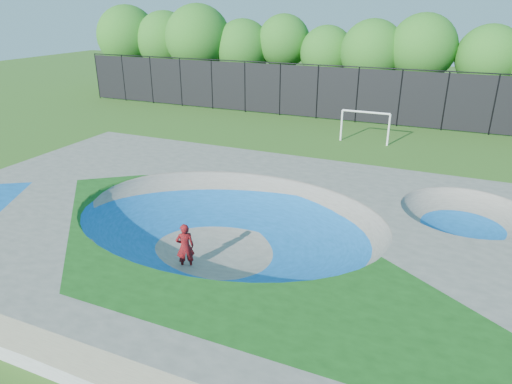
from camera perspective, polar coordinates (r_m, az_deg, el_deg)
ground at (r=16.27m, az=-3.51°, el=-7.40°), size 120.00×120.00×0.00m
skate_deck at (r=15.92m, az=-3.58°, el=-5.05°), size 22.00×14.00×1.50m
skater at (r=15.03m, az=-8.85°, el=-6.78°), size 0.71×0.67×1.63m
skateboard at (r=15.42m, az=-8.68°, el=-9.34°), size 0.76×0.63×0.05m
soccer_goal at (r=29.45m, az=13.50°, el=8.62°), size 3.05×0.12×2.02m
fence at (r=34.69m, az=12.54°, el=11.89°), size 48.09×0.09×4.04m
treeline at (r=39.49m, az=11.23°, el=17.37°), size 53.35×7.82×8.29m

